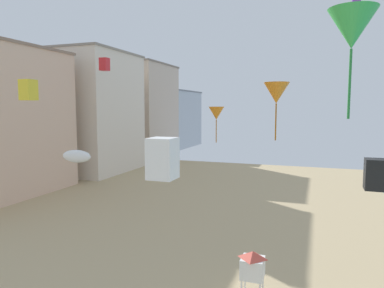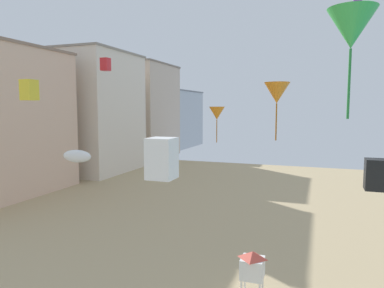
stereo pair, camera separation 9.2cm
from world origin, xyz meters
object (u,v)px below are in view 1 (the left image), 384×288
at_px(kite_white_box, 163,158).
at_px(kite_red_box, 104,64).
at_px(kite_white_parafoil, 77,156).
at_px(lifeguard_stand, 253,265).
at_px(kite_black_box, 375,174).
at_px(kite_orange_delta, 216,113).
at_px(kite_green_delta, 352,29).
at_px(kite_orange_delta_2, 276,93).
at_px(kite_yellow_box, 28,90).

bearing_deg(kite_white_box, kite_red_box, 126.96).
distance_m(kite_white_parafoil, kite_white_box, 12.22).
xyz_separation_m(kite_red_box, kite_white_box, (18.02, -23.95, -6.85)).
bearing_deg(lifeguard_stand, kite_black_box, 17.94).
bearing_deg(kite_orange_delta, kite_black_box, -35.05).
xyz_separation_m(lifeguard_stand, kite_green_delta, (3.83, -3.25, 10.46)).
relative_size(kite_orange_delta_2, kite_black_box, 2.51).
relative_size(kite_yellow_box, kite_white_box, 1.07).
bearing_deg(kite_yellow_box, kite_green_delta, -21.25).
xyz_separation_m(kite_green_delta, kite_white_box, (-6.37, -1.80, -4.57)).
bearing_deg(kite_orange_delta, kite_yellow_box, -162.29).
bearing_deg(kite_orange_delta, kite_red_box, 151.03).
relative_size(kite_orange_delta, kite_green_delta, 0.75).
bearing_deg(kite_green_delta, kite_red_box, 137.75).
bearing_deg(kite_yellow_box, kite_orange_delta_2, 7.18).
xyz_separation_m(kite_red_box, kite_white_parafoil, (8.44, -16.47, -8.15)).
bearing_deg(lifeguard_stand, kite_orange_delta, 106.16).
relative_size(lifeguard_stand, kite_green_delta, 0.67).
xyz_separation_m(lifeguard_stand, kite_black_box, (5.63, 2.86, 4.40)).
bearing_deg(kite_orange_delta_2, kite_green_delta, -71.55).
distance_m(kite_red_box, kite_white_parafoil, 20.22).
distance_m(kite_yellow_box, kite_green_delta, 24.49).
distance_m(lifeguard_stand, kite_yellow_box, 21.80).
relative_size(kite_orange_delta_2, kite_white_parafoil, 1.84).
height_order(lifeguard_stand, kite_green_delta, kite_green_delta).
distance_m(kite_orange_delta_2, kite_white_parafoil, 14.04).
bearing_deg(kite_yellow_box, kite_white_box, -32.99).
xyz_separation_m(kite_yellow_box, kite_white_parafoil, (6.85, -3.19, -4.59)).
relative_size(kite_red_box, kite_green_delta, 0.38).
relative_size(kite_orange_delta, kite_red_box, 1.96).
height_order(kite_green_delta, kite_white_box, kite_green_delta).
bearing_deg(kite_yellow_box, kite_orange_delta, 17.71).
xyz_separation_m(kite_white_parafoil, kite_green_delta, (15.94, -5.68, 5.87)).
bearing_deg(kite_orange_delta_2, kite_white_box, -101.31).
height_order(kite_orange_delta_2, kite_white_box, kite_orange_delta_2).
relative_size(kite_yellow_box, kite_white_parafoil, 0.76).
bearing_deg(kite_white_box, kite_white_parafoil, 142.02).
xyz_separation_m(kite_black_box, kite_white_box, (-8.18, -7.91, 1.49)).
bearing_deg(kite_white_parafoil, kite_orange_delta_2, 24.63).
height_order(lifeguard_stand, kite_white_parafoil, kite_white_parafoil).
distance_m(kite_yellow_box, kite_orange_delta_2, 19.19).
bearing_deg(kite_black_box, kite_white_parafoil, -178.60).
distance_m(kite_yellow_box, kite_red_box, 13.85).
bearing_deg(kite_red_box, kite_white_parafoil, -62.86).
distance_m(kite_white_parafoil, kite_green_delta, 17.91).
distance_m(lifeguard_stand, kite_orange_delta_2, 11.87).
relative_size(kite_black_box, kite_green_delta, 0.42).
relative_size(kite_orange_delta, kite_white_box, 1.85).
xyz_separation_m(kite_yellow_box, kite_black_box, (24.60, -2.75, -4.77)).
distance_m(kite_red_box, kite_green_delta, 33.02).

